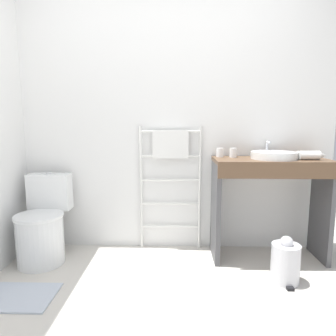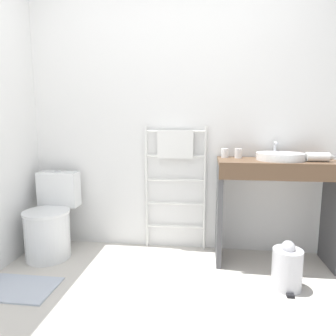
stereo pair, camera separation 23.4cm
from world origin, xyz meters
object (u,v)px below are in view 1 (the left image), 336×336
(trash_bin, at_px, (285,262))
(sink_basin, at_px, (274,155))
(towel_radiator, at_px, (170,163))
(toilet, at_px, (43,228))
(hair_dryer, at_px, (310,155))
(cup_near_edge, at_px, (233,153))
(cup_near_wall, at_px, (220,152))

(trash_bin, bearing_deg, sink_basin, 89.27)
(sink_basin, bearing_deg, towel_radiator, 167.81)
(toilet, xyz_separation_m, hair_dryer, (2.29, 0.04, 0.64))
(towel_radiator, bearing_deg, sink_basin, -12.19)
(cup_near_edge, distance_m, hair_dryer, 0.63)
(towel_radiator, relative_size, cup_near_wall, 14.44)
(cup_near_wall, bearing_deg, cup_near_edge, -14.44)
(towel_radiator, xyz_separation_m, cup_near_wall, (0.45, -0.06, 0.10))
(sink_basin, xyz_separation_m, cup_near_edge, (-0.33, 0.10, 0.01))
(cup_near_wall, distance_m, hair_dryer, 0.75)
(cup_near_edge, bearing_deg, cup_near_wall, 165.56)
(toilet, distance_m, cup_near_wall, 1.70)
(towel_radiator, height_order, cup_near_edge, towel_radiator)
(cup_near_edge, bearing_deg, towel_radiator, 171.13)
(towel_radiator, distance_m, sink_basin, 0.92)
(towel_radiator, height_order, sink_basin, towel_radiator)
(towel_radiator, height_order, trash_bin, towel_radiator)
(sink_basin, bearing_deg, trash_bin, -90.73)
(toilet, relative_size, cup_near_wall, 9.27)
(sink_basin, height_order, cup_near_wall, cup_near_wall)
(toilet, xyz_separation_m, cup_near_edge, (1.67, 0.20, 0.64))
(towel_radiator, distance_m, hair_dryer, 1.21)
(hair_dryer, xyz_separation_m, trash_bin, (-0.29, -0.36, -0.78))
(cup_near_wall, height_order, hair_dryer, cup_near_wall)
(cup_near_edge, bearing_deg, toilet, -173.04)
(hair_dryer, height_order, trash_bin, hair_dryer)
(toilet, bearing_deg, sink_basin, 2.85)
(sink_basin, distance_m, trash_bin, 0.88)
(cup_near_edge, xyz_separation_m, hair_dryer, (0.61, -0.16, -0.00))
(toilet, bearing_deg, hair_dryer, 1.11)
(toilet, bearing_deg, trash_bin, -8.92)
(toilet, distance_m, cup_near_edge, 1.80)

